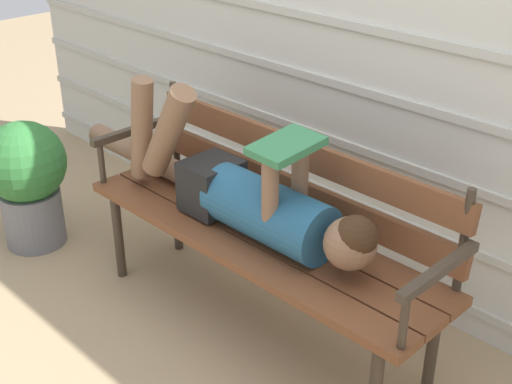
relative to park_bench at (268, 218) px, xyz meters
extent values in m
plane|color=tan|center=(0.00, -0.16, -0.51)|extent=(12.00, 12.00, 0.00)
cube|color=beige|center=(0.00, 0.57, 0.68)|extent=(5.05, 0.06, 2.37)
cube|color=#B7B7AD|center=(0.00, 0.53, -0.38)|extent=(5.05, 0.02, 0.04)
cube|color=#B7B7AD|center=(0.00, 0.53, -0.11)|extent=(5.05, 0.02, 0.04)
cube|color=#B7B7AD|center=(0.00, 0.53, 0.15)|extent=(5.05, 0.02, 0.04)
cube|color=#B7B7AD|center=(0.00, 0.53, 0.41)|extent=(5.05, 0.02, 0.04)
cube|color=#B7B7AD|center=(0.00, 0.53, 0.68)|extent=(5.05, 0.02, 0.04)
cube|color=brown|center=(0.00, -0.22, -0.05)|extent=(1.67, 0.14, 0.04)
cube|color=brown|center=(0.00, -0.07, -0.05)|extent=(1.67, 0.14, 0.04)
cube|color=brown|center=(0.00, 0.08, -0.05)|extent=(1.67, 0.14, 0.04)
cube|color=brown|center=(0.00, 0.15, 0.07)|extent=(1.60, 0.05, 0.11)
cube|color=brown|center=(0.00, 0.15, 0.25)|extent=(1.60, 0.05, 0.11)
cylinder|color=#382D23|center=(-0.77, 0.15, 0.16)|extent=(0.03, 0.03, 0.39)
cylinder|color=#382D23|center=(0.77, 0.15, 0.16)|extent=(0.03, 0.03, 0.39)
cylinder|color=#382D23|center=(-0.73, -0.24, -0.29)|extent=(0.04, 0.04, 0.43)
cylinder|color=#382D23|center=(-0.73, 0.11, -0.29)|extent=(0.04, 0.04, 0.43)
cylinder|color=#382D23|center=(0.73, 0.11, -0.29)|extent=(0.04, 0.04, 0.43)
cube|color=#382D23|center=(-0.81, -0.07, 0.16)|extent=(0.04, 0.42, 0.03)
cylinder|color=#382D23|center=(-0.81, -0.24, 0.06)|extent=(0.03, 0.03, 0.20)
cube|color=#382D23|center=(0.81, -0.07, 0.16)|extent=(0.04, 0.42, 0.03)
cylinder|color=#382D23|center=(0.81, -0.24, 0.06)|extent=(0.03, 0.03, 0.20)
cylinder|color=#23567A|center=(0.07, -0.07, 0.08)|extent=(0.54, 0.24, 0.24)
cube|color=black|center=(-0.26, -0.07, 0.08)|extent=(0.20, 0.22, 0.21)
sphere|color=brown|center=(0.46, -0.07, 0.11)|extent=(0.19, 0.19, 0.19)
sphere|color=#382314|center=(0.48, -0.07, 0.15)|extent=(0.16, 0.16, 0.16)
cylinder|color=brown|center=(-0.45, -0.13, 0.28)|extent=(0.32, 0.11, 0.45)
cylinder|color=brown|center=(-0.64, -0.13, 0.24)|extent=(0.16, 0.09, 0.47)
cylinder|color=brown|center=(-0.77, -0.01, 0.02)|extent=(0.87, 0.10, 0.10)
cylinder|color=brown|center=(0.15, -0.15, 0.23)|extent=(0.06, 0.06, 0.29)
cylinder|color=brown|center=(0.15, 0.01, 0.23)|extent=(0.06, 0.06, 0.29)
cube|color=#337A4C|center=(0.15, -0.07, 0.38)|extent=(0.19, 0.26, 0.06)
cylinder|color=slate|center=(-1.30, -0.37, -0.36)|extent=(0.30, 0.30, 0.29)
sphere|color=#2D7033|center=(-1.30, -0.37, -0.05)|extent=(0.41, 0.41, 0.41)
camera|label=1|loc=(1.68, -1.74, 1.36)|focal=48.48mm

